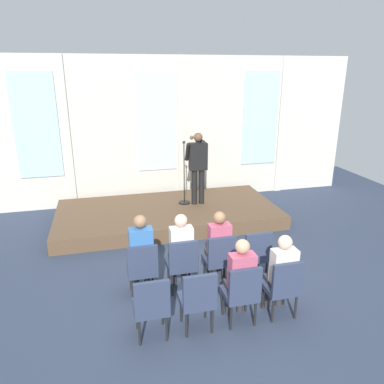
{
  "coord_description": "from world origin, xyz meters",
  "views": [
    {
      "loc": [
        -1.41,
        -4.48,
        3.44
      ],
      "look_at": [
        0.23,
        2.09,
        1.17
      ],
      "focal_mm": 34.02,
      "sensor_mm": 36.0,
      "label": 1
    }
  ],
  "objects": [
    {
      "name": "rear_partition",
      "position": [
        0.03,
        5.06,
        1.93
      ],
      "size": [
        10.98,
        0.14,
        3.82
      ],
      "color": "beige",
      "rests_on": "ground"
    },
    {
      "name": "audience_r1_c3",
      "position": [
        0.95,
        -0.35,
        0.72
      ],
      "size": [
        0.36,
        0.39,
        1.28
      ],
      "color": "#2D2D33",
      "rests_on": "ground"
    },
    {
      "name": "chair_r1_c0",
      "position": [
        -0.95,
        -0.43,
        0.53
      ],
      "size": [
        0.46,
        0.44,
        0.94
      ],
      "color": "black",
      "rests_on": "ground"
    },
    {
      "name": "ground_plane",
      "position": [
        0.0,
        0.0,
        0.0
      ],
      "size": [
        14.28,
        14.28,
        0.0
      ],
      "primitive_type": "plane",
      "color": "#2D384C"
    },
    {
      "name": "mic_stand",
      "position": [
        0.46,
        3.77,
        0.65
      ],
      "size": [
        0.28,
        0.28,
        1.55
      ],
      "color": "black",
      "rests_on": "stage_platform"
    },
    {
      "name": "chair_r1_c2",
      "position": [
        0.32,
        -0.43,
        0.53
      ],
      "size": [
        0.46,
        0.44,
        0.94
      ],
      "color": "black",
      "rests_on": "ground"
    },
    {
      "name": "audience_r0_c0",
      "position": [
        -0.95,
        0.64,
        0.76
      ],
      "size": [
        0.36,
        0.39,
        1.38
      ],
      "color": "#2D2D33",
      "rests_on": "ground"
    },
    {
      "name": "chair_r0_c2",
      "position": [
        0.32,
        0.56,
        0.53
      ],
      "size": [
        0.46,
        0.44,
        0.94
      ],
      "color": "black",
      "rests_on": "ground"
    },
    {
      "name": "chair_r1_c3",
      "position": [
        0.95,
        -0.43,
        0.53
      ],
      "size": [
        0.46,
        0.44,
        0.94
      ],
      "color": "black",
      "rests_on": "ground"
    },
    {
      "name": "audience_r0_c1",
      "position": [
        -0.32,
        0.64,
        0.74
      ],
      "size": [
        0.36,
        0.39,
        1.33
      ],
      "color": "#2D2D33",
      "rests_on": "ground"
    },
    {
      "name": "chair_r0_c3",
      "position": [
        0.95,
        0.56,
        0.53
      ],
      "size": [
        0.46,
        0.44,
        0.94
      ],
      "color": "black",
      "rests_on": "ground"
    },
    {
      "name": "speaker",
      "position": [
        0.77,
        3.69,
        1.34
      ],
      "size": [
        0.5,
        0.69,
        1.75
      ],
      "color": "black",
      "rests_on": "stage_platform"
    },
    {
      "name": "stage_platform",
      "position": [
        0.0,
        3.54,
        0.16
      ],
      "size": [
        5.18,
        2.46,
        0.32
      ],
      "primitive_type": "cube",
      "color": "brown",
      "rests_on": "ground"
    },
    {
      "name": "chair_r1_c1",
      "position": [
        -0.32,
        -0.43,
        0.53
      ],
      "size": [
        0.46,
        0.44,
        0.94
      ],
      "color": "black",
      "rests_on": "ground"
    },
    {
      "name": "chair_r0_c0",
      "position": [
        -0.95,
        0.56,
        0.53
      ],
      "size": [
        0.46,
        0.44,
        0.94
      ],
      "color": "black",
      "rests_on": "ground"
    },
    {
      "name": "audience_r1_c2",
      "position": [
        0.32,
        -0.35,
        0.72
      ],
      "size": [
        0.36,
        0.39,
        1.3
      ],
      "color": "#2D2D33",
      "rests_on": "ground"
    },
    {
      "name": "audience_r0_c2",
      "position": [
        0.32,
        0.64,
        0.73
      ],
      "size": [
        0.36,
        0.39,
        1.32
      ],
      "color": "#2D2D33",
      "rests_on": "ground"
    },
    {
      "name": "chair_r0_c1",
      "position": [
        -0.32,
        0.56,
        0.53
      ],
      "size": [
        0.46,
        0.44,
        0.94
      ],
      "color": "black",
      "rests_on": "ground"
    }
  ]
}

